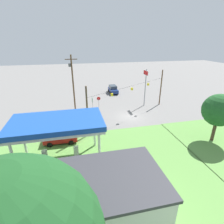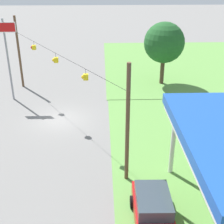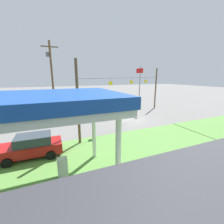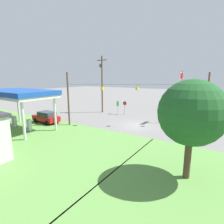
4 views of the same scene
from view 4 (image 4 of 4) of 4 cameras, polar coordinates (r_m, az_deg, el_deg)
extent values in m
plane|color=slate|center=(25.32, 7.85, -4.37)|extent=(160.00, 160.00, 0.00)
cube|color=silver|center=(25.42, -28.19, 4.71)|extent=(9.71, 5.39, 0.35)
cube|color=#19479E|center=(25.39, -28.28, 5.72)|extent=(9.91, 5.59, 0.55)
cylinder|color=silver|center=(23.38, -18.09, -0.73)|extent=(0.28, 0.28, 4.29)
cylinder|color=silver|center=(30.41, -28.24, 1.16)|extent=(0.28, 0.28, 4.29)
cylinder|color=silver|center=(21.10, -26.95, -2.68)|extent=(0.28, 0.28, 4.29)
cube|color=gray|center=(24.72, -25.24, -5.62)|extent=(0.71, 0.56, 0.12)
cube|color=silver|center=(24.52, -25.39, -3.86)|extent=(0.55, 0.40, 1.45)
cube|color=black|center=(24.55, -25.03, -3.11)|extent=(0.39, 0.03, 0.24)
cube|color=gray|center=(27.71, -29.11, -4.22)|extent=(0.71, 0.56, 0.12)
cube|color=silver|center=(27.53, -29.27, -2.65)|extent=(0.55, 0.40, 1.45)
cube|color=black|center=(27.57, -28.94, -1.98)|extent=(0.39, 0.03, 0.24)
cube|color=#AD1414|center=(28.24, -20.74, -1.87)|extent=(4.49, 1.93, 0.75)
cube|color=#333D47|center=(27.88, -20.53, -0.54)|extent=(2.48, 1.75, 0.66)
cylinder|color=black|center=(28.95, -23.80, -2.55)|extent=(0.68, 0.23, 0.68)
cylinder|color=black|center=(29.96, -20.75, -1.88)|extent=(0.68, 0.23, 0.68)
cylinder|color=black|center=(26.70, -20.62, -3.43)|extent=(0.68, 0.23, 0.68)
cylinder|color=black|center=(27.78, -17.45, -2.66)|extent=(0.68, 0.23, 0.68)
cylinder|color=black|center=(24.02, -31.98, -6.05)|extent=(0.70, 0.29, 0.68)
cube|color=navy|center=(39.70, 18.29, 2.00)|extent=(1.86, 4.61, 0.84)
cube|color=#333D47|center=(39.85, 18.47, 3.21)|extent=(1.71, 2.54, 0.79)
cylinder|color=black|center=(38.17, 19.06, 0.95)|extent=(0.22, 0.68, 0.68)
cylinder|color=black|center=(38.66, 16.35, 1.24)|extent=(0.22, 0.68, 0.68)
cylinder|color=black|center=(40.92, 20.05, 1.55)|extent=(0.22, 0.68, 0.68)
cylinder|color=black|center=(41.37, 17.50, 1.81)|extent=(0.22, 0.68, 0.68)
cylinder|color=#99999E|center=(32.23, 4.16, 1.01)|extent=(0.08, 0.08, 2.10)
cylinder|color=white|center=(32.06, 4.19, 2.86)|extent=(0.80, 0.03, 0.80)
cylinder|color=red|center=(32.06, 4.19, 2.86)|extent=(0.70, 0.03, 0.70)
cylinder|color=gray|center=(27.98, 21.53, 4.51)|extent=(0.18, 0.18, 7.73)
cube|color=white|center=(27.85, 21.79, 10.89)|extent=(0.06, 2.27, 0.91)
cube|color=red|center=(27.85, 21.79, 10.89)|extent=(0.07, 2.15, 0.79)
cylinder|color=gray|center=(32.61, 1.95, 1.43)|extent=(0.07, 0.07, 2.40)
cube|color=#146B33|center=(32.52, 1.88, 2.74)|extent=(0.04, 0.70, 0.90)
cylinder|color=brown|center=(33.95, -3.25, 8.87)|extent=(0.28, 0.28, 10.71)
cube|color=brown|center=(34.07, -3.34, 16.55)|extent=(2.20, 0.14, 0.14)
cylinder|color=#59595B|center=(34.20, -3.81, 14.84)|extent=(0.44, 0.44, 0.60)
cylinder|color=brown|center=(27.35, 28.55, 3.51)|extent=(0.24, 0.24, 7.47)
cylinder|color=brown|center=(25.39, -14.07, 4.05)|extent=(0.24, 0.24, 7.47)
cylinder|color=black|center=(24.41, 8.22, 8.92)|extent=(16.42, 10.02, 0.02)
cylinder|color=black|center=(25.40, 19.15, 8.11)|extent=(0.02, 0.02, 0.35)
cube|color=yellow|center=(25.42, 19.09, 7.26)|extent=(0.32, 0.32, 0.40)
sphere|color=red|center=(25.58, 19.19, 7.28)|extent=(0.28, 0.28, 0.28)
cylinder|color=black|center=(24.42, 8.20, 8.51)|extent=(0.02, 0.02, 0.35)
cube|color=yellow|center=(24.44, 8.18, 7.63)|extent=(0.32, 0.32, 0.40)
sphere|color=yellow|center=(24.59, 8.35, 7.64)|extent=(0.28, 0.28, 0.28)
cylinder|color=black|center=(24.36, -3.23, 8.60)|extent=(0.02, 0.02, 0.35)
cube|color=yellow|center=(24.38, -3.22, 7.71)|extent=(0.32, 0.32, 0.40)
sphere|color=yellow|center=(24.52, -2.98, 7.74)|extent=(0.28, 0.28, 0.28)
cylinder|color=#4C3828|center=(13.18, 23.43, -13.74)|extent=(0.44, 0.44, 2.85)
sphere|color=#1E5123|center=(12.24, 24.58, -0.24)|extent=(4.29, 4.29, 4.29)
camera|label=1|loc=(21.88, -76.27, 19.89)|focal=28.00mm
camera|label=2|loc=(39.28, -29.68, 17.75)|focal=50.00mm
camera|label=3|loc=(21.22, -45.92, 5.80)|focal=24.00mm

